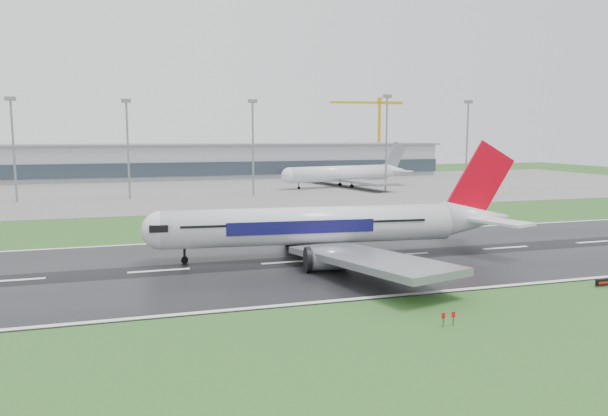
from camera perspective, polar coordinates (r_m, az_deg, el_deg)
name	(u,v)px	position (r m, az deg, el deg)	size (l,w,h in m)	color
ground	(289,263)	(89.74, -1.51, -5.54)	(520.00, 520.00, 0.00)	#26531E
runway	(289,262)	(89.73, -1.51, -5.50)	(400.00, 45.00, 0.10)	black
apron	(202,189)	(211.65, -10.30, 1.88)	(400.00, 130.00, 0.08)	slate
terminal	(187,162)	(270.72, -11.73, 4.62)	(240.00, 36.00, 15.00)	#9799A2
main_airliner	(336,202)	(92.04, 3.28, 0.60)	(61.61, 58.67, 18.19)	silver
parked_airliner	(345,165)	(217.60, 4.15, 4.34)	(56.78, 52.86, 16.64)	silver
tower_crane	(379,134)	(311.45, 7.60, 7.37)	(40.29, 2.20, 40.13)	gold
runway_sign	(603,283)	(85.52, 27.96, -6.72)	(2.30, 0.26, 1.04)	black
floodmast_1	(14,152)	(187.81, -27.27, 5.04)	(0.64, 0.64, 29.89)	gray
floodmast_2	(128,151)	(184.58, -17.35, 5.49)	(0.64, 0.64, 29.80)	gray
floodmast_3	(253,150)	(188.22, -5.18, 5.91)	(0.64, 0.64, 30.35)	gray
floodmast_4	(386,145)	(203.18, 8.32, 6.32)	(0.64, 0.64, 32.82)	gray
floodmast_5	(467,146)	(218.86, 16.13, 6.00)	(0.64, 0.64, 31.40)	gray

